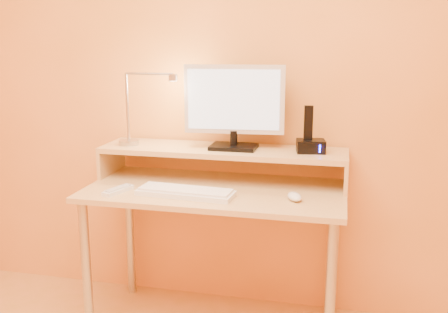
% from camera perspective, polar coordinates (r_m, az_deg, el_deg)
% --- Properties ---
extents(wall_back, '(3.00, 0.04, 2.50)m').
position_cam_1_polar(wall_back, '(2.63, 0.71, 9.62)').
color(wall_back, '#F89C4F').
rests_on(wall_back, floor).
extents(desk_leg_fl, '(0.04, 0.04, 0.69)m').
position_cam_1_polar(desk_leg_fl, '(2.51, -14.94, -12.34)').
color(desk_leg_fl, '#AFAFB0').
rests_on(desk_leg_fl, floor).
extents(desk_leg_fr, '(0.04, 0.04, 0.69)m').
position_cam_1_polar(desk_leg_fr, '(2.25, 11.64, -15.26)').
color(desk_leg_fr, '#AFAFB0').
rests_on(desk_leg_fr, floor).
extents(desk_leg_bl, '(0.04, 0.04, 0.69)m').
position_cam_1_polar(desk_leg_bl, '(2.92, -10.34, -8.42)').
color(desk_leg_bl, '#AFAFB0').
rests_on(desk_leg_bl, floor).
extents(desk_leg_br, '(0.04, 0.04, 0.69)m').
position_cam_1_polar(desk_leg_br, '(2.70, 11.97, -10.31)').
color(desk_leg_br, '#AFAFB0').
rests_on(desk_leg_br, floor).
extents(desk_lower, '(1.20, 0.60, 0.02)m').
position_cam_1_polar(desk_lower, '(2.41, -0.96, -3.80)').
color(desk_lower, tan).
rests_on(desk_lower, floor).
extents(shelf_riser_left, '(0.02, 0.30, 0.14)m').
position_cam_1_polar(shelf_riser_left, '(2.72, -12.33, -0.40)').
color(shelf_riser_left, tan).
rests_on(shelf_riser_left, desk_lower).
extents(shelf_riser_right, '(0.02, 0.30, 0.14)m').
position_cam_1_polar(shelf_riser_right, '(2.47, 13.34, -1.84)').
color(shelf_riser_right, tan).
rests_on(shelf_riser_right, desk_lower).
extents(desk_shelf, '(1.20, 0.30, 0.02)m').
position_cam_1_polar(desk_shelf, '(2.51, -0.14, 0.66)').
color(desk_shelf, tan).
rests_on(desk_shelf, desk_lower).
extents(monitor_foot, '(0.22, 0.16, 0.02)m').
position_cam_1_polar(monitor_foot, '(2.50, 1.08, 1.08)').
color(monitor_foot, black).
rests_on(monitor_foot, desk_shelf).
extents(monitor_neck, '(0.04, 0.04, 0.07)m').
position_cam_1_polar(monitor_neck, '(2.49, 1.08, 2.07)').
color(monitor_neck, black).
rests_on(monitor_neck, monitor_foot).
extents(monitor_panel, '(0.48, 0.08, 0.33)m').
position_cam_1_polar(monitor_panel, '(2.47, 1.15, 6.33)').
color(monitor_panel, silver).
rests_on(monitor_panel, monitor_neck).
extents(monitor_back, '(0.43, 0.05, 0.28)m').
position_cam_1_polar(monitor_back, '(2.49, 1.26, 6.39)').
color(monitor_back, black).
rests_on(monitor_back, monitor_panel).
extents(monitor_screen, '(0.43, 0.04, 0.28)m').
position_cam_1_polar(monitor_screen, '(2.45, 1.06, 6.28)').
color(monitor_screen, silver).
rests_on(monitor_screen, monitor_panel).
extents(lamp_base, '(0.10, 0.10, 0.02)m').
position_cam_1_polar(lamp_base, '(2.63, -10.46, 1.55)').
color(lamp_base, '#AFAFB0').
rests_on(lamp_base, desk_shelf).
extents(lamp_post, '(0.01, 0.01, 0.33)m').
position_cam_1_polar(lamp_post, '(2.60, -10.62, 5.38)').
color(lamp_post, '#AFAFB0').
rests_on(lamp_post, lamp_base).
extents(lamp_arm, '(0.24, 0.01, 0.01)m').
position_cam_1_polar(lamp_arm, '(2.54, -8.27, 9.03)').
color(lamp_arm, '#AFAFB0').
rests_on(lamp_arm, lamp_post).
extents(lamp_head, '(0.04, 0.04, 0.03)m').
position_cam_1_polar(lamp_head, '(2.50, -5.66, 8.70)').
color(lamp_head, '#AFAFB0').
rests_on(lamp_head, lamp_arm).
extents(lamp_bulb, '(0.03, 0.03, 0.00)m').
position_cam_1_polar(lamp_bulb, '(2.50, -5.65, 8.33)').
color(lamp_bulb, '#FFEAC6').
rests_on(lamp_bulb, lamp_head).
extents(phone_dock, '(0.15, 0.12, 0.06)m').
position_cam_1_polar(phone_dock, '(2.44, 9.57, 1.14)').
color(phone_dock, black).
rests_on(phone_dock, desk_shelf).
extents(phone_handset, '(0.04, 0.03, 0.16)m').
position_cam_1_polar(phone_handset, '(2.43, 9.31, 3.71)').
color(phone_handset, black).
rests_on(phone_handset, phone_dock).
extents(phone_led, '(0.01, 0.00, 0.04)m').
position_cam_1_polar(phone_led, '(2.39, 10.56, 0.85)').
color(phone_led, '#3134FB').
rests_on(phone_led, phone_dock).
extents(keyboard, '(0.44, 0.17, 0.02)m').
position_cam_1_polar(keyboard, '(2.30, -4.27, -4.05)').
color(keyboard, silver).
rests_on(keyboard, desk_lower).
extents(mouse, '(0.09, 0.11, 0.03)m').
position_cam_1_polar(mouse, '(2.25, 7.81, -4.41)').
color(mouse, silver).
rests_on(mouse, desk_lower).
extents(remote_control, '(0.10, 0.17, 0.02)m').
position_cam_1_polar(remote_control, '(2.39, -11.61, -3.70)').
color(remote_control, silver).
rests_on(remote_control, desk_lower).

